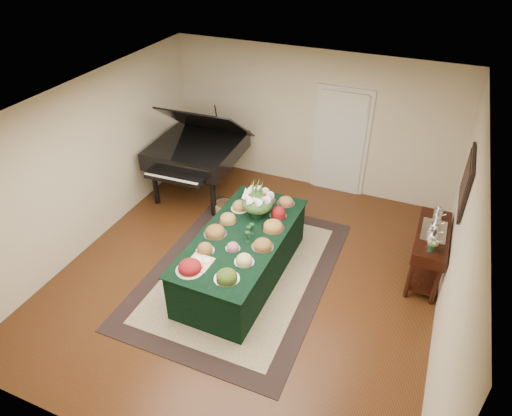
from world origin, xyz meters
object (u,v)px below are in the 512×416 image
at_px(buffet_table, 242,256).
at_px(floral_centerpiece, 257,199).
at_px(grand_piano, 197,149).
at_px(mahogany_sideboard, 431,243).

height_order(buffet_table, floral_centerpiece, floral_centerpiece).
xyz_separation_m(buffet_table, grand_piano, (-1.77, 1.90, 0.54)).
xyz_separation_m(buffet_table, mahogany_sideboard, (2.56, 1.06, 0.26)).
relative_size(buffet_table, grand_piano, 1.33).
bearing_deg(mahogany_sideboard, grand_piano, 169.12).
xyz_separation_m(floral_centerpiece, mahogany_sideboard, (2.55, 0.51, -0.42)).
bearing_deg(mahogany_sideboard, buffet_table, -157.47).
bearing_deg(mahogany_sideboard, floral_centerpiece, -168.60).
xyz_separation_m(floral_centerpiece, grand_piano, (-1.78, 1.35, -0.14)).
height_order(floral_centerpiece, mahogany_sideboard, floral_centerpiece).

